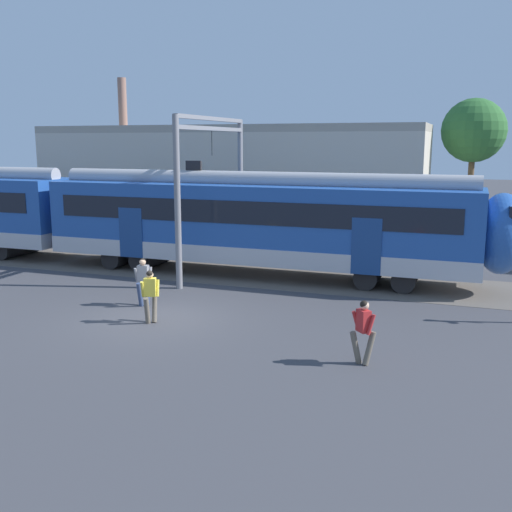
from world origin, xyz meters
name	(u,v)px	position (x,y,z in m)	size (l,w,h in m)	color
ground_plane	(156,319)	(0.00, 0.00, 0.00)	(160.00, 160.00, 0.00)	#424247
track_bed	(40,258)	(-10.28, 7.04, 0.01)	(80.00, 4.40, 0.01)	#605951
commuter_train	(81,213)	(-7.80, 7.04, 2.25)	(38.05, 3.07, 4.73)	silver
pedestrian_grey	(144,278)	(-1.10, 1.21, 0.99)	(0.54, 0.68, 1.67)	navy
pedestrian_yellow	(150,293)	(0.10, -0.44, 0.96)	(0.53, 0.71, 1.67)	#6B6051
pedestrian_red	(363,328)	(6.86, -1.71, 0.96)	(0.69, 0.45, 1.67)	#6B6051
catenary_gantry	(212,171)	(-1.12, 7.04, 4.31)	(0.24, 6.64, 6.53)	gray
background_building	(226,183)	(-4.00, 15.35, 3.21)	(21.93, 5.00, 9.20)	beige
street_tree_right	(474,131)	(9.02, 18.76, 6.07)	(3.41, 3.41, 7.82)	brown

